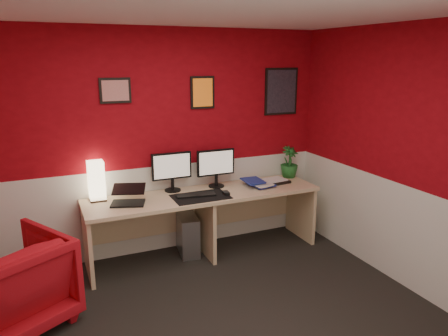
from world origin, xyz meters
TOP-DOWN VIEW (x-y plane):
  - ground at (0.00, 0.00)m, footprint 4.00×3.50m
  - ceiling at (0.00, 0.00)m, footprint 4.00×3.50m
  - wall_back at (0.00, 1.75)m, footprint 4.00×0.01m
  - wall_front at (0.00, -1.75)m, footprint 4.00×0.01m
  - wall_right at (2.00, 0.00)m, footprint 0.01×3.50m
  - wainscot_back at (0.00, 1.75)m, footprint 4.00×0.01m
  - wainscot_right at (2.00, 0.00)m, footprint 0.01×3.50m
  - desk at (0.45, 1.41)m, footprint 2.60×0.65m
  - shoji_lamp at (-0.66, 1.63)m, footprint 0.16×0.16m
  - laptop at (-0.39, 1.38)m, footprint 0.39×0.32m
  - monitor_left at (0.16, 1.63)m, footprint 0.45×0.06m
  - monitor_right at (0.67, 1.58)m, footprint 0.45×0.06m
  - desk_mat at (0.37, 1.30)m, footprint 0.60×0.38m
  - keyboard at (0.33, 1.35)m, footprint 0.44×0.20m
  - mouse at (0.65, 1.26)m, footprint 0.07×0.11m
  - book_bottom at (1.04, 1.41)m, footprint 0.26×0.34m
  - book_middle at (1.02, 1.37)m, footprint 0.24×0.31m
  - book_top at (0.95, 1.43)m, footprint 0.22×0.29m
  - zen_tray at (1.35, 1.45)m, footprint 0.38×0.29m
  - potted_plant at (1.66, 1.60)m, footprint 0.26×0.26m
  - pc_tower at (0.29, 1.53)m, footprint 0.26×0.47m
  - armchair at (-1.50, 0.79)m, footprint 1.14×1.15m
  - art_left at (-0.39, 1.74)m, footprint 0.32×0.02m
  - art_center at (0.57, 1.74)m, footprint 0.28×0.02m
  - art_right at (1.59, 1.74)m, footprint 0.44×0.02m

SIDE VIEW (x-z plane):
  - ground at x=0.00m, z-range -0.01..0.01m
  - pc_tower at x=0.29m, z-range 0.00..0.45m
  - desk at x=0.45m, z-range 0.00..0.73m
  - armchair at x=-1.50m, z-range 0.00..0.78m
  - wainscot_back at x=0.00m, z-range 0.00..1.00m
  - wainscot_right at x=2.00m, z-range 0.00..1.00m
  - desk_mat at x=0.37m, z-range 0.73..0.74m
  - keyboard at x=0.33m, z-range 0.74..0.75m
  - zen_tray at x=1.35m, z-range 0.73..0.76m
  - book_bottom at x=1.04m, z-range 0.73..0.76m
  - mouse at x=0.65m, z-range 0.74..0.77m
  - book_middle at x=1.02m, z-range 0.76..0.78m
  - book_top at x=0.95m, z-range 0.78..0.81m
  - laptop at x=-0.39m, z-range 0.73..0.95m
  - potted_plant at x=1.66m, z-range 0.73..1.12m
  - shoji_lamp at x=-0.66m, z-range 0.73..1.13m
  - monitor_left at x=0.16m, z-range 0.73..1.31m
  - monitor_right at x=0.67m, z-range 0.73..1.31m
  - wall_back at x=0.00m, z-range 0.00..2.50m
  - wall_front at x=0.00m, z-range 0.00..2.50m
  - wall_right at x=2.00m, z-range 0.00..2.50m
  - art_right at x=1.59m, z-range 1.50..2.06m
  - art_center at x=0.57m, z-range 1.62..1.98m
  - art_left at x=-0.39m, z-range 1.72..1.98m
  - ceiling at x=0.00m, z-range 2.50..2.50m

